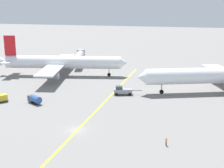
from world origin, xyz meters
TOP-DOWN VIEW (x-y plane):
  - ground_plane at (0.00, 0.00)m, footprint 600.00×600.00m
  - taxiway_stripe at (0.58, 10.00)m, footprint 3.73×119.97m
  - airliner_at_gate_left at (-23.92, 51.09)m, footprint 49.99×44.26m
  - pushback_tug at (4.40, 30.85)m, footprint 8.92×4.04m
  - gse_container_dolly_flat at (-28.15, 15.27)m, footprint 3.75×3.86m
  - gse_fuel_bowser_stubby at (-18.25, 16.08)m, footprint 5.16×4.18m
  - ground_crew_marshaller_foreground at (20.63, -3.37)m, footprint 0.50×0.36m
  - jet_bridge at (-23.92, 71.92)m, footprint 7.83×20.78m

SIDE VIEW (x-z plane):
  - ground_plane at x=0.00m, z-range 0.00..0.00m
  - taxiway_stripe at x=0.58m, z-range 0.00..0.01m
  - ground_crew_marshaller_foreground at x=20.63m, z-range 0.04..1.80m
  - gse_container_dolly_flat at x=-28.15m, z-range 0.10..2.25m
  - pushback_tug at x=4.40m, z-range -0.23..2.80m
  - gse_fuel_bowser_stubby at x=-18.25m, z-range 0.13..2.53m
  - jet_bridge at x=-23.92m, z-range 1.33..7.54m
  - airliner_at_gate_left at x=-23.92m, z-range -2.51..13.03m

